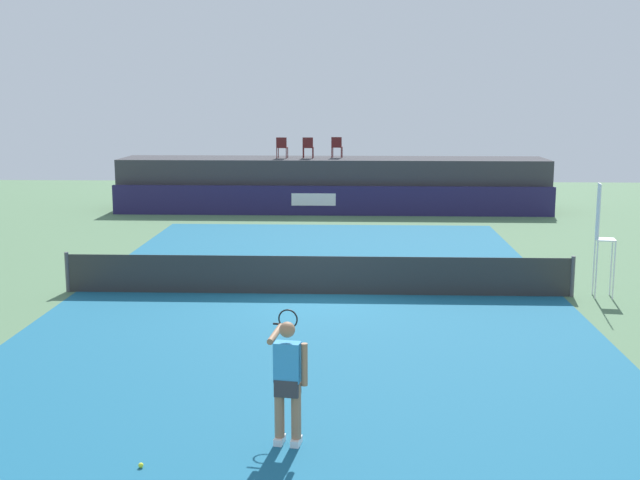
{
  "coord_description": "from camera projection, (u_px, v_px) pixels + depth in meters",
  "views": [
    {
      "loc": [
        0.88,
        -19.59,
        4.81
      ],
      "look_at": [
        -0.0,
        2.0,
        1.0
      ],
      "focal_mm": 46.01,
      "sensor_mm": 36.0,
      "label": 1
    }
  ],
  "objects": [
    {
      "name": "court_inner",
      "position": [
        317.0,
        294.0,
        20.15
      ],
      "size": [
        12.0,
        22.0,
        0.0
      ],
      "primitive_type": "cube",
      "color": "#16597A",
      "rests_on": "ground"
    },
    {
      "name": "net_post_near",
      "position": [
        67.0,
        272.0,
        20.31
      ],
      "size": [
        0.1,
        0.1,
        1.0
      ],
      "primitive_type": "cylinder",
      "color": "#4C4C51",
      "rests_on": "ground"
    },
    {
      "name": "spectator_platform",
      "position": [
        333.0,
        184.0,
        35.01
      ],
      "size": [
        18.0,
        2.8,
        2.2
      ],
      "primitive_type": "cube",
      "color": "#38383D",
      "rests_on": "ground"
    },
    {
      "name": "spectator_chair_center",
      "position": [
        337.0,
        146.0,
        34.86
      ],
      "size": [
        0.48,
        0.48,
        0.89
      ],
      "color": "#561919",
      "rests_on": "spectator_platform"
    },
    {
      "name": "sponsor_wall",
      "position": [
        332.0,
        201.0,
        33.33
      ],
      "size": [
        18.0,
        0.22,
        1.2
      ],
      "color": "#231E4C",
      "rests_on": "ground"
    },
    {
      "name": "tennis_player",
      "position": [
        288.0,
        378.0,
        11.33
      ],
      "size": [
        0.57,
        1.2,
        1.77
      ],
      "color": "white",
      "rests_on": "court_inner"
    },
    {
      "name": "net_post_far",
      "position": [
        573.0,
        276.0,
        19.81
      ],
      "size": [
        0.1,
        0.1,
        1.0
      ],
      "primitive_type": "cylinder",
      "color": "#4C4C51",
      "rests_on": "ground"
    },
    {
      "name": "spectator_chair_left",
      "position": [
        308.0,
        147.0,
        34.58
      ],
      "size": [
        0.45,
        0.45,
        0.89
      ],
      "color": "#561919",
      "rests_on": "spectator_platform"
    },
    {
      "name": "ground_plane",
      "position": [
        322.0,
        269.0,
        23.1
      ],
      "size": [
        48.0,
        48.0,
        0.0
      ],
      "primitive_type": "plane",
      "color": "#4C704C"
    },
    {
      "name": "umpire_chair",
      "position": [
        601.0,
        232.0,
        19.61
      ],
      "size": [
        0.49,
        0.49,
        2.76
      ],
      "color": "white",
      "rests_on": "ground"
    },
    {
      "name": "tennis_ball",
      "position": [
        141.0,
        465.0,
        10.72
      ],
      "size": [
        0.07,
        0.07,
        0.07
      ],
      "primitive_type": "sphere",
      "color": "#D8EA33",
      "rests_on": "court_inner"
    },
    {
      "name": "spectator_chair_far_left",
      "position": [
        282.0,
        147.0,
        34.58
      ],
      "size": [
        0.47,
        0.47,
        0.89
      ],
      "color": "#561919",
      "rests_on": "spectator_platform"
    },
    {
      "name": "tennis_net",
      "position": [
        317.0,
        275.0,
        20.06
      ],
      "size": [
        12.4,
        0.02,
        0.95
      ],
      "primitive_type": "cube",
      "color": "#2D2D2D",
      "rests_on": "ground"
    }
  ]
}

